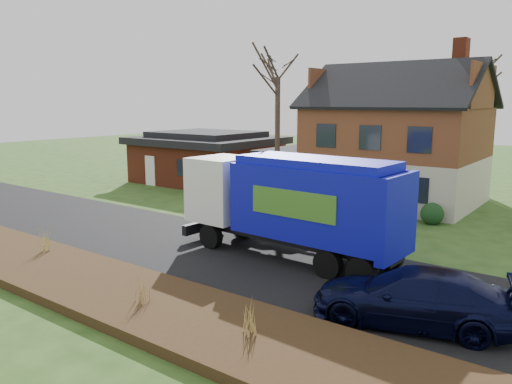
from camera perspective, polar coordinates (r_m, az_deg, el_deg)
The scene contains 13 objects.
ground at distance 20.06m, azimuth -5.04°, elevation -6.72°, with size 120.00×120.00×0.00m, color #274617.
road at distance 20.06m, azimuth -5.04°, elevation -6.69°, with size 80.00×7.00×0.02m, color black.
mulch_verge at distance 16.65m, azimuth -17.45°, elevation -10.23°, with size 80.00×3.50×0.30m, color black.
main_house at distance 30.44m, azimuth 14.84°, elevation 6.52°, with size 12.95×8.95×9.26m.
ranch_house at distance 37.10m, azimuth -5.62°, elevation 3.99°, with size 9.80×8.20×3.70m.
garbage_truck at distance 18.55m, azimuth 4.27°, elevation -0.96°, with size 9.18×2.86×3.89m.
silver_sedan at distance 23.26m, azimuth 2.13°, elevation -2.13°, with size 1.80×5.17×1.70m, color #AEB1B6.
navy_wagon at distance 14.09m, azimuth 17.48°, elevation -11.39°, with size 2.13×5.25×1.52m, color black.
tree_front_west at distance 29.75m, azimuth 2.53°, elevation 15.05°, with size 3.40×3.40×10.10m.
tree_back at distance 36.08m, azimuth 24.18°, elevation 13.69°, with size 3.24×3.24×10.25m.
grass_clump_west at distance 20.40m, azimuth -22.99°, elevation -4.95°, with size 0.36×0.30×0.95m.
grass_clump_mid at distance 14.52m, azimuth -12.90°, elevation -10.67°, with size 0.30×0.25×0.85m.
grass_clump_east at distance 12.40m, azimuth -0.70°, elevation -13.96°, with size 0.37×0.30×0.92m.
Camera 1 is at (12.81, -14.29, 5.86)m, focal length 35.00 mm.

